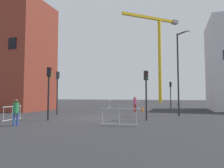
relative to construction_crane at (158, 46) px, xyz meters
name	(u,v)px	position (x,y,z in m)	size (l,w,h in m)	color
ground	(98,118)	(-1.36, -41.83, -16.41)	(160.00, 160.00, 0.00)	#28282B
brick_building	(16,57)	(-15.02, -37.17, -9.55)	(8.64, 6.22, 13.71)	brown
construction_crane	(158,46)	(0.00, 0.00, 0.00)	(14.72, 12.67, 24.81)	gold
streetlamp_tall	(179,68)	(5.16, -38.35, -11.99)	(1.16, 1.06, 7.62)	#232326
traffic_light_verge	(49,85)	(-4.26, -44.65, -13.74)	(0.39, 0.34, 3.98)	black
traffic_light_corner	(171,91)	(4.02, -27.41, -13.80)	(0.32, 0.39, 3.88)	black
traffic_light_crosswalk	(57,86)	(-6.10, -40.82, -13.61)	(0.37, 0.37, 4.19)	#232326
traffic_light_island	(146,87)	(2.73, -42.39, -13.90)	(0.36, 0.38, 3.71)	#232326
pedestrian_walking	(135,103)	(0.39, -35.32, -15.34)	(0.34, 0.34, 1.83)	red
pedestrian_waiting	(16,110)	(-4.40, -47.59, -15.47)	(0.34, 0.34, 1.62)	#33519E
safety_barrier_right_run	(119,117)	(1.57, -45.63, -15.85)	(2.30, 0.36, 1.08)	#B2B5BA
safety_barrier_mid_span	(109,104)	(-5.18, -28.16, -15.85)	(0.40, 2.56, 1.08)	#9EA0A5
safety_barrier_left_run	(139,105)	(-0.04, -30.52, -15.85)	(0.26, 2.41, 1.08)	#B2B5BA
safety_barrier_rear	(12,113)	(-6.56, -45.74, -15.85)	(0.29, 1.93, 1.08)	#B2B5BA
traffic_cone_striped	(143,109)	(0.89, -33.25, -16.18)	(0.49, 0.49, 0.50)	black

